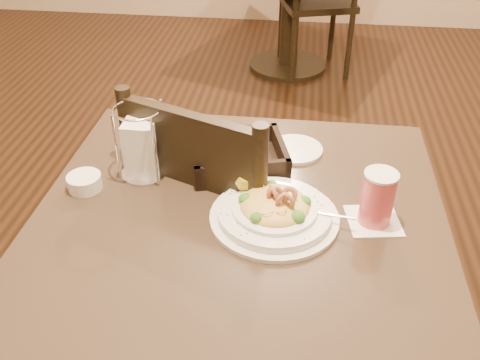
# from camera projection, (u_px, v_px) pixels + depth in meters

# --- Properties ---
(main_table) EXTENTS (0.90, 0.90, 0.73)m
(main_table) POSITION_uv_depth(u_px,v_px,m) (239.00, 289.00, 1.30)
(main_table) COLOR black
(main_table) RESTS_ON ground
(dining_chair_near) EXTENTS (0.55, 0.55, 0.93)m
(dining_chair_near) POSITION_uv_depth(u_px,v_px,m) (222.00, 225.00, 1.50)
(dining_chair_near) COLOR black
(dining_chair_near) RESTS_ON ground
(pasta_bowl) EXTENTS (0.31, 0.28, 0.09)m
(pasta_bowl) POSITION_uv_depth(u_px,v_px,m) (274.00, 210.00, 1.14)
(pasta_bowl) COLOR white
(pasta_bowl) RESTS_ON main_table
(drink_glass) EXTENTS (0.13, 0.13, 0.12)m
(drink_glass) POSITION_uv_depth(u_px,v_px,m) (377.00, 198.00, 1.11)
(drink_glass) COLOR white
(drink_glass) RESTS_ON main_table
(bread_basket) EXTENTS (0.27, 0.24, 0.06)m
(bread_basket) POSITION_uv_depth(u_px,v_px,m) (238.00, 159.00, 1.31)
(bread_basket) COLOR black
(bread_basket) RESTS_ON main_table
(napkin_caddy) EXTENTS (0.11, 0.11, 0.18)m
(napkin_caddy) POSITION_uv_depth(u_px,v_px,m) (142.00, 147.00, 1.25)
(napkin_caddy) COLOR silver
(napkin_caddy) RESTS_ON main_table
(side_plate) EXTENTS (0.18, 0.18, 0.01)m
(side_plate) POSITION_uv_depth(u_px,v_px,m) (295.00, 149.00, 1.38)
(side_plate) COLOR white
(side_plate) RESTS_ON main_table
(butter_ramekin) EXTENTS (0.08, 0.08, 0.03)m
(butter_ramekin) POSITION_uv_depth(u_px,v_px,m) (85.00, 182.00, 1.24)
(butter_ramekin) COLOR white
(butter_ramekin) RESTS_ON main_table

